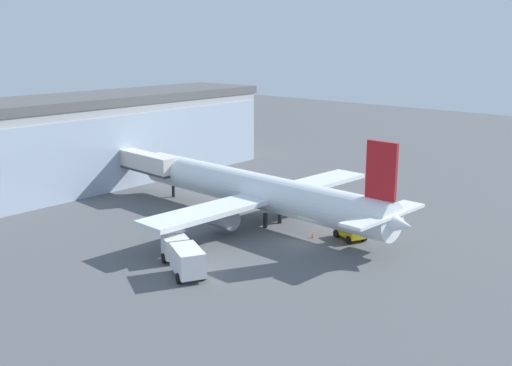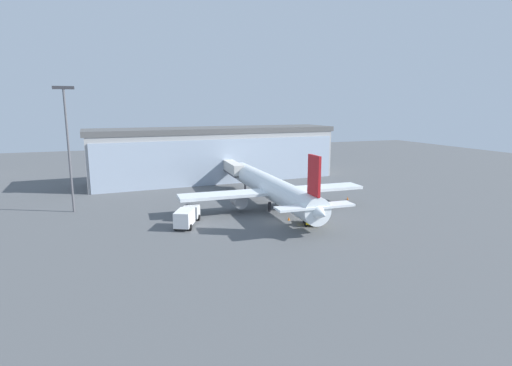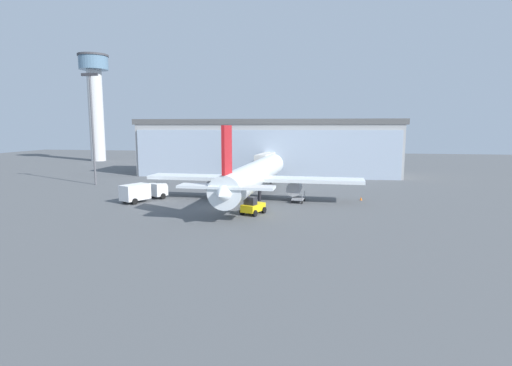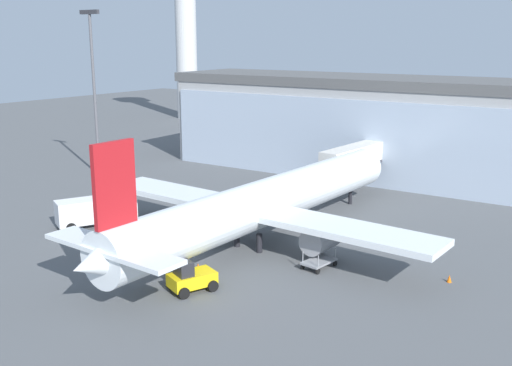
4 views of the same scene
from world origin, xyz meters
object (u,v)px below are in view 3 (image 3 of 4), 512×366
at_px(control_tower, 95,95).
at_px(safety_cone_wingtip, 361,198).
at_px(catering_truck, 143,191).
at_px(apron_light_mast, 92,120).
at_px(airplane, 255,175).
at_px(pushback_tug, 253,207).
at_px(jet_bridge, 267,160).
at_px(baggage_cart, 298,199).
at_px(safety_cone_nose, 241,206).

distance_m(control_tower, safety_cone_wingtip, 98.14).
distance_m(control_tower, catering_truck, 80.37).
bearing_deg(apron_light_mast, control_tower, 120.83).
relative_size(airplane, pushback_tug, 10.86).
height_order(apron_light_mast, airplane, apron_light_mast).
distance_m(airplane, pushback_tug, 11.72).
relative_size(jet_bridge, catering_truck, 1.72).
bearing_deg(baggage_cart, airplane, -102.36).
distance_m(control_tower, airplane, 86.04).
height_order(pushback_tug, safety_cone_wingtip, pushback_tug).
relative_size(jet_bridge, pushback_tug, 3.58).
bearing_deg(control_tower, airplane, -43.29).
relative_size(airplane, baggage_cart, 13.35).
height_order(jet_bridge, catering_truck, jet_bridge).
bearing_deg(safety_cone_wingtip, airplane, -176.97).
xyz_separation_m(apron_light_mast, pushback_tug, (33.88, -20.10, -11.07)).
bearing_deg(control_tower, apron_light_mast, -59.17).
height_order(apron_light_mast, pushback_tug, apron_light_mast).
bearing_deg(control_tower, jet_bridge, -32.06).
bearing_deg(safety_cone_nose, jet_bridge, 91.60).
height_order(apron_light_mast, catering_truck, apron_light_mast).
bearing_deg(baggage_cart, catering_truck, -75.94).
height_order(jet_bridge, control_tower, control_tower).
bearing_deg(control_tower, safety_cone_nose, -47.22).
xyz_separation_m(baggage_cart, safety_cone_nose, (-7.23, -5.83, -0.23)).
bearing_deg(airplane, catering_truck, 110.46).
bearing_deg(apron_light_mast, airplane, -15.31).
height_order(safety_cone_nose, safety_cone_wingtip, same).
distance_m(jet_bridge, catering_truck, 29.55).
height_order(airplane, catering_truck, airplane).
bearing_deg(jet_bridge, safety_cone_wingtip, -135.58).
height_order(baggage_cart, safety_cone_wingtip, baggage_cart).
relative_size(control_tower, pushback_tug, 9.10).
distance_m(jet_bridge, baggage_cart, 24.06).
xyz_separation_m(apron_light_mast, baggage_cart, (38.95, -11.05, -11.54)).
distance_m(apron_light_mast, catering_truck, 24.18).
xyz_separation_m(pushback_tug, safety_cone_nose, (-2.15, 3.22, -0.70)).
xyz_separation_m(control_tower, pushback_tug, (63.14, -69.13, -19.63)).
bearing_deg(pushback_tug, baggage_cart, -8.59).
relative_size(baggage_cart, pushback_tug, 0.81).
bearing_deg(pushback_tug, catering_truck, 92.22).
xyz_separation_m(catering_truck, pushback_tug, (17.46, -5.83, -0.49)).
xyz_separation_m(control_tower, apron_light_mast, (29.26, -49.03, -8.56)).
bearing_deg(safety_cone_nose, baggage_cart, 38.90).
bearing_deg(baggage_cart, apron_light_mast, -99.90).
relative_size(jet_bridge, apron_light_mast, 0.63).
bearing_deg(apron_light_mast, pushback_tug, -30.68).
bearing_deg(control_tower, safety_cone_wingtip, -36.40).
bearing_deg(safety_cone_nose, apron_light_mast, 151.98).
relative_size(catering_truck, safety_cone_wingtip, 13.72).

